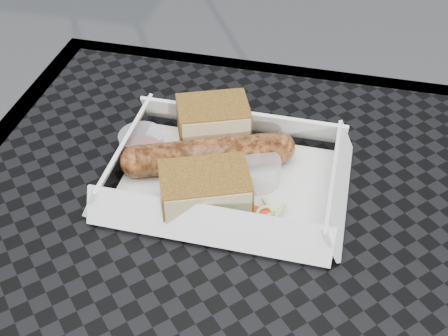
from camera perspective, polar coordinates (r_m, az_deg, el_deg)
name	(u,v)px	position (r m, az deg, el deg)	size (l,w,h in m)	color
food_tray	(226,181)	(0.60, 0.22, -1.34)	(0.22, 0.15, 0.00)	white
bratwurst	(209,155)	(0.61, -1.56, 1.37)	(0.18, 0.09, 0.04)	brown
bread_near	(213,123)	(0.64, -1.10, 4.63)	(0.08, 0.06, 0.05)	brown
bread_far	(205,191)	(0.56, -1.94, -2.37)	(0.09, 0.06, 0.04)	brown
veg_garnish	(269,216)	(0.56, 4.62, -4.91)	(0.03, 0.03, 0.00)	#E43C09
napkin	(194,165)	(0.62, -3.04, 0.29)	(0.12, 0.12, 0.00)	white
condiment_cup_sauce	(142,145)	(0.63, -8.32, 2.31)	(0.05, 0.05, 0.03)	maroon
condiment_cup_empty	(257,172)	(0.60, 3.39, -0.42)	(0.05, 0.05, 0.03)	silver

